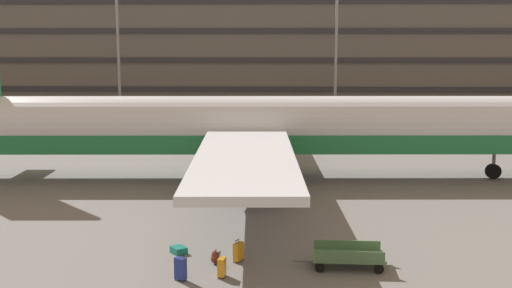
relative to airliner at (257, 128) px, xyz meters
The scene contains 9 objects.
ground_plane 5.62m from the airliner, behind, with size 600.00×600.00×0.00m, color slate.
terminal_structure 54.95m from the airliner, 94.90° to the left, with size 167.10×14.32×19.51m.
airliner is the anchor object (origin of this frame).
suitcase_laid_flat 14.46m from the airliner, 91.13° to the right, with size 0.41×0.51×0.82m.
suitcase_purple 16.03m from the airliner, 92.80° to the right, with size 0.29×0.43×0.90m.
suitcase_small 16.48m from the airliner, 97.65° to the right, with size 0.46×0.40×0.91m.
suitcase_navy 13.97m from the airliner, 101.23° to the right, with size 0.75×0.77×0.27m.
backpack_upright 14.82m from the airliner, 94.48° to the right, with size 0.42×0.42×0.56m.
baggage_cart 15.40m from the airliner, 75.74° to the right, with size 3.32×1.40×0.82m.
Camera 1 is at (5.68, -36.50, 8.05)m, focal length 43.00 mm.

